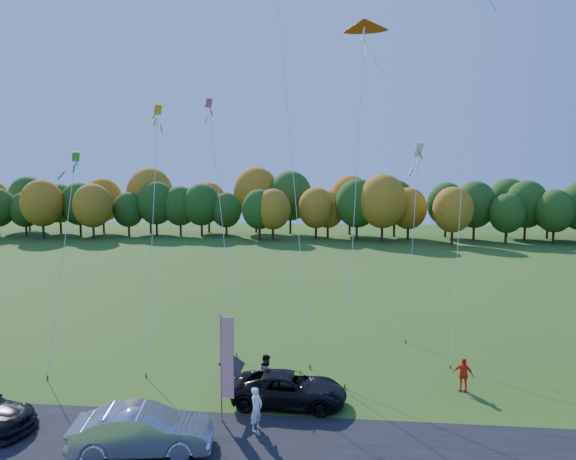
# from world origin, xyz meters

# --- Properties ---
(ground) EXTENTS (160.00, 160.00, 0.00)m
(ground) POSITION_xyz_m (0.00, 0.00, 0.00)
(ground) COLOR #2B5316
(asphalt_strip) EXTENTS (90.00, 6.00, 0.01)m
(asphalt_strip) POSITION_xyz_m (0.00, -4.00, 0.01)
(asphalt_strip) COLOR black
(asphalt_strip) RESTS_ON ground
(tree_line) EXTENTS (116.00, 12.00, 10.00)m
(tree_line) POSITION_xyz_m (0.00, 55.00, 0.00)
(tree_line) COLOR #1E4711
(tree_line) RESTS_ON ground
(black_suv) EXTENTS (5.07, 2.44, 1.39)m
(black_suv) POSITION_xyz_m (0.64, 0.09, 0.70)
(black_suv) COLOR black
(black_suv) RESTS_ON ground
(silver_sedan) EXTENTS (5.22, 2.56, 1.65)m
(silver_sedan) POSITION_xyz_m (-4.24, -4.28, 0.82)
(silver_sedan) COLOR #ACABB0
(silver_sedan) RESTS_ON ground
(person_tailgate_a) EXTENTS (0.63, 0.74, 1.72)m
(person_tailgate_a) POSITION_xyz_m (-0.41, -2.28, 0.86)
(person_tailgate_a) COLOR white
(person_tailgate_a) RESTS_ON ground
(person_tailgate_b) EXTENTS (0.85, 0.99, 1.76)m
(person_tailgate_b) POSITION_xyz_m (-0.50, 1.27, 0.88)
(person_tailgate_b) COLOR gray
(person_tailgate_b) RESTS_ON ground
(person_east) EXTENTS (0.99, 0.72, 1.56)m
(person_east) POSITION_xyz_m (8.52, 2.29, 0.78)
(person_east) COLOR #F23816
(person_east) RESTS_ON ground
(feather_flag) EXTENTS (0.58, 0.17, 4.46)m
(feather_flag) POSITION_xyz_m (-1.73, -1.71, 2.74)
(feather_flag) COLOR #999999
(feather_flag) RESTS_ON ground
(kite_delta_blue) EXTENTS (5.44, 11.73, 31.97)m
(kite_delta_blue) POSITION_xyz_m (-0.54, 9.54, 15.51)
(kite_delta_blue) COLOR #4C3F33
(kite_delta_blue) RESTS_ON ground
(kite_parafoil_orange) EXTENTS (5.22, 12.99, 24.20)m
(kite_parafoil_orange) POSITION_xyz_m (10.24, 11.19, 11.94)
(kite_parafoil_orange) COLOR #4C3F33
(kite_parafoil_orange) RESTS_ON ground
(kite_delta_red) EXTENTS (2.89, 11.56, 20.85)m
(kite_delta_red) POSITION_xyz_m (3.69, 7.59, 10.50)
(kite_delta_red) COLOR #4C3F33
(kite_delta_red) RESTS_ON ground
(kite_diamond_yellow) EXTENTS (1.93, 7.18, 14.37)m
(kite_diamond_yellow) POSITION_xyz_m (-7.41, 5.71, 7.05)
(kite_diamond_yellow) COLOR #4C3F33
(kite_diamond_yellow) RESTS_ON ground
(kite_diamond_green) EXTENTS (1.00, 5.15, 11.46)m
(kite_diamond_green) POSITION_xyz_m (-11.68, 4.03, 5.76)
(kite_diamond_green) COLOR #4C3F33
(kite_diamond_green) RESTS_ON ground
(kite_diamond_white) EXTENTS (1.91, 5.39, 12.41)m
(kite_diamond_white) POSITION_xyz_m (7.33, 11.17, 6.04)
(kite_diamond_white) COLOR #4C3F33
(kite_diamond_white) RESTS_ON ground
(kite_diamond_pink) EXTENTS (4.02, 8.97, 15.44)m
(kite_diamond_pink) POSITION_xyz_m (-4.55, 9.83, 7.52)
(kite_diamond_pink) COLOR #4C3F33
(kite_diamond_pink) RESTS_ON ground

